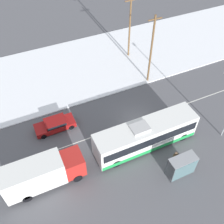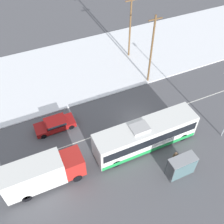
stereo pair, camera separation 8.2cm
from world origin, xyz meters
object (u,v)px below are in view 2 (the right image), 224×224
at_px(city_bus, 145,135).
at_px(sedan_car, 55,124).
at_px(pedestrian_at_stop, 175,156).
at_px(box_truck, 42,173).
at_px(utility_pole_roadside, 151,50).
at_px(bus_shelter, 184,166).
at_px(utility_pole_snowlot, 130,27).

xyz_separation_m(city_bus, sedan_car, (-7.92, 6.13, -0.90)).
relative_size(sedan_car, pedestrian_at_stop, 2.60).
bearing_deg(pedestrian_at_stop, box_truck, 165.89).
height_order(city_bus, utility_pole_roadside, utility_pole_roadside).
distance_m(sedan_car, utility_pole_roadside, 14.51).
bearing_deg(pedestrian_at_stop, utility_pole_roadside, 71.77).
distance_m(bus_shelter, utility_pole_roadside, 14.77).
distance_m(box_truck, bus_shelter, 13.02).
relative_size(pedestrian_at_stop, utility_pole_snowlot, 0.19).
bearing_deg(city_bus, bus_shelter, -73.03).
relative_size(box_truck, sedan_car, 1.66).
relative_size(bus_shelter, utility_pole_snowlot, 0.30).
bearing_deg(pedestrian_at_stop, city_bus, 117.21).
bearing_deg(city_bus, pedestrian_at_stop, -62.79).
bearing_deg(box_truck, pedestrian_at_stop, -14.11).
bearing_deg(utility_pole_snowlot, sedan_car, -146.23).
xyz_separation_m(city_bus, box_truck, (-10.75, -0.04, 0.17)).
xyz_separation_m(box_truck, utility_pole_roadside, (16.41, 9.17, 3.03)).
bearing_deg(utility_pole_roadside, sedan_car, -167.54).
xyz_separation_m(box_truck, pedestrian_at_stop, (12.37, -3.11, -0.75)).
distance_m(sedan_car, utility_pole_snowlot, 17.18).
xyz_separation_m(bus_shelter, utility_pole_roadside, (4.24, 13.79, 3.17)).
bearing_deg(city_bus, utility_pole_roadside, 58.19).
height_order(sedan_car, bus_shelter, bus_shelter).
relative_size(city_bus, sedan_car, 2.46).
xyz_separation_m(sedan_car, bus_shelter, (9.35, -10.79, 0.94)).
bearing_deg(box_truck, utility_pole_snowlot, 42.74).
distance_m(box_truck, utility_pole_roadside, 19.04).
height_order(sedan_car, utility_pole_snowlot, utility_pole_snowlot).
bearing_deg(utility_pole_roadside, utility_pole_snowlot, 87.05).
relative_size(sedan_car, utility_pole_roadside, 0.48).
height_order(city_bus, box_truck, city_bus).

